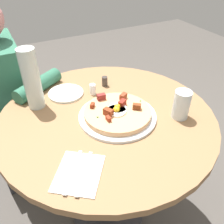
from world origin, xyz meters
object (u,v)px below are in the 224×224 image
at_px(person_seated, 11,113).
at_px(salt_shaker, 93,89).
at_px(water_glass, 181,105).
at_px(water_bottle, 32,79).
at_px(breakfast_pizza, 117,112).
at_px(pepper_shaker, 105,81).
at_px(knife, 73,171).
at_px(pizza_plate, 117,116).
at_px(fork, 84,173).
at_px(dining_table, 107,145).
at_px(bread_plate, 66,93).

height_order(person_seated, salt_shaker, person_seated).
xyz_separation_m(person_seated, water_glass, (0.70, 0.62, 0.29)).
bearing_deg(water_bottle, person_seated, -162.59).
relative_size(person_seated, breakfast_pizza, 4.12).
relative_size(salt_shaker, pepper_shaker, 1.05).
xyz_separation_m(breakfast_pizza, pepper_shaker, (-0.25, 0.07, -0.00)).
bearing_deg(water_glass, knife, -80.99).
height_order(breakfast_pizza, water_bottle, water_bottle).
bearing_deg(water_glass, pizza_plate, -116.08).
bearing_deg(knife, fork, -90.00).
bearing_deg(salt_shaker, pepper_shaker, 117.45).
xyz_separation_m(knife, water_glass, (-0.08, 0.49, 0.05)).
relative_size(knife, pepper_shaker, 3.74).
xyz_separation_m(dining_table, salt_shaker, (-0.18, 0.01, 0.20)).
xyz_separation_m(pizza_plate, breakfast_pizza, (-0.00, -0.00, 0.02)).
relative_size(pizza_plate, fork, 1.78).
height_order(breakfast_pizza, salt_shaker, breakfast_pizza).
bearing_deg(knife, pepper_shaker, 0.36).
relative_size(water_glass, water_bottle, 0.45).
xyz_separation_m(salt_shaker, pepper_shaker, (-0.04, 0.08, -0.00)).
height_order(bread_plate, water_glass, water_glass).
bearing_deg(breakfast_pizza, pizza_plate, 1.73).
relative_size(person_seated, salt_shaker, 22.37).
relative_size(dining_table, bread_plate, 5.52).
xyz_separation_m(breakfast_pizza, fork, (0.21, -0.23, -0.02)).
xyz_separation_m(dining_table, pepper_shaker, (-0.22, 0.10, 0.20)).
bearing_deg(pepper_shaker, knife, -36.20).
relative_size(bread_plate, water_glass, 1.37).
height_order(bread_plate, water_bottle, water_bottle).
bearing_deg(dining_table, salt_shaker, 175.39).
relative_size(knife, water_bottle, 0.68).
xyz_separation_m(dining_table, water_bottle, (-0.20, -0.24, 0.31)).
bearing_deg(salt_shaker, knife, -31.13).
distance_m(water_bottle, salt_shaker, 0.28).
bearing_deg(person_seated, breakfast_pizza, 33.44).
bearing_deg(water_glass, person_seated, -138.60).
bearing_deg(pepper_shaker, salt_shaker, -62.55).
bearing_deg(salt_shaker, fork, -26.82).
relative_size(water_bottle, salt_shaker, 5.21).
bearing_deg(water_glass, fork, -77.88).
height_order(dining_table, pepper_shaker, pepper_shaker).
relative_size(person_seated, knife, 6.31).
height_order(fork, water_bottle, water_bottle).
height_order(knife, water_glass, water_glass).
distance_m(bread_plate, fork, 0.49).
xyz_separation_m(dining_table, fork, (0.25, -0.20, 0.18)).
bearing_deg(breakfast_pizza, pepper_shaker, 165.53).
bearing_deg(bread_plate, breakfast_pizza, 26.46).
xyz_separation_m(breakfast_pizza, knife, (0.19, -0.26, -0.02)).
relative_size(water_glass, salt_shaker, 2.37).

